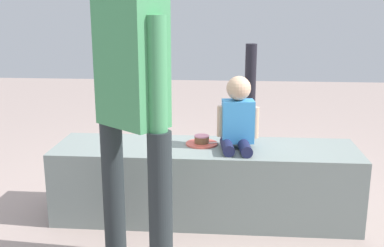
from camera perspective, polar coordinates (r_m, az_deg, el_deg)
ground_plane at (r=3.36m, az=1.59°, el=-11.16°), size 12.00×12.00×0.00m
concrete_ledge at (r=3.25m, az=1.62°, el=-7.12°), size 2.05×0.55×0.51m
child_seated at (r=3.10m, az=5.60°, el=0.78°), size 0.28×0.32×0.48m
adult_standing at (r=2.41m, az=-7.33°, el=4.76°), size 0.43×0.39×1.74m
cake_plate at (r=3.21m, az=1.20°, el=-2.21°), size 0.22×0.22×0.07m
gift_bag at (r=3.81m, az=5.37°, el=-5.24°), size 0.23×0.10×0.38m
railing_post at (r=4.67m, az=7.02°, el=1.34°), size 0.36×0.36×1.08m
water_bottle_near_gift at (r=4.28m, az=5.68°, el=-4.21°), size 0.07×0.07×0.19m
water_bottle_far_side at (r=4.00m, az=1.30°, el=-5.48°), size 0.08×0.08×0.19m
party_cup_red at (r=3.78m, az=-3.61°, el=-7.37°), size 0.09×0.09×0.10m
cake_box_white at (r=3.96m, az=10.24°, el=-6.38°), size 0.35×0.37×0.11m
handbag_black_leather at (r=4.16m, az=15.01°, el=-4.66°), size 0.29×0.15×0.34m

